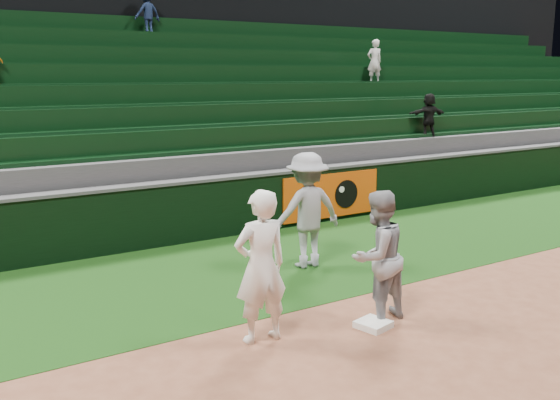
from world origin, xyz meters
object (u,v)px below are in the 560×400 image
(baserunner, at_px, (377,257))
(first_base, at_px, (373,324))
(first_baseman, at_px, (261,267))
(base_coach, at_px, (307,210))

(baserunner, bearing_deg, first_base, 36.05)
(first_baseman, xyz_separation_m, baserunner, (1.66, -0.27, -0.07))
(first_baseman, relative_size, base_coach, 0.97)
(first_baseman, height_order, base_coach, base_coach)
(base_coach, bearing_deg, first_baseman, 49.55)
(first_base, bearing_deg, baserunner, 43.20)
(first_base, relative_size, base_coach, 0.20)
(first_baseman, xyz_separation_m, base_coach, (2.24, 2.21, 0.03))
(first_base, bearing_deg, first_baseman, 162.64)
(base_coach, bearing_deg, baserunner, 81.70)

